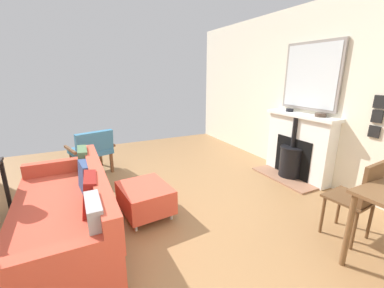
# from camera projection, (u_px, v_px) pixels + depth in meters

# --- Properties ---
(ground_plane) EXTENTS (5.66, 6.31, 0.01)m
(ground_plane) POSITION_uv_depth(u_px,v_px,m) (138.00, 207.00, 3.24)
(ground_plane) COLOR olive
(wall_left) EXTENTS (0.12, 6.31, 2.71)m
(wall_left) POSITION_uv_depth(u_px,v_px,m) (304.00, 94.00, 4.07)
(wall_left) COLOR silver
(wall_left) RESTS_ON ground
(fireplace) EXTENTS (0.58, 1.24, 1.06)m
(fireplace) POSITION_uv_depth(u_px,v_px,m) (296.00, 150.00, 4.08)
(fireplace) COLOR #93664C
(fireplace) RESTS_ON ground
(mirror_over_mantel) EXTENTS (0.04, 1.00, 1.02)m
(mirror_over_mantel) POSITION_uv_depth(u_px,v_px,m) (311.00, 76.00, 3.81)
(mirror_over_mantel) COLOR gray
(mantel_bowl_near) EXTENTS (0.12, 0.12, 0.05)m
(mantel_bowl_near) POSITION_uv_depth(u_px,v_px,m) (290.00, 110.00, 4.15)
(mantel_bowl_near) COLOR black
(mantel_bowl_near) RESTS_ON fireplace
(mantel_bowl_far) EXTENTS (0.16, 0.16, 0.06)m
(mantel_bowl_far) POSITION_uv_depth(u_px,v_px,m) (320.00, 115.00, 3.64)
(mantel_bowl_far) COLOR #47382D
(mantel_bowl_far) RESTS_ON fireplace
(sofa) EXTENTS (0.90, 2.03, 0.76)m
(sofa) POSITION_uv_depth(u_px,v_px,m) (68.00, 211.00, 2.54)
(sofa) COLOR #B2B2B7
(sofa) RESTS_ON ground
(ottoman) EXTENTS (0.60, 0.71, 0.38)m
(ottoman) POSITION_uv_depth(u_px,v_px,m) (145.00, 197.00, 3.01)
(ottoman) COLOR #B2B2B7
(ottoman) RESTS_ON ground
(armchair_accent) EXTENTS (0.80, 0.73, 0.78)m
(armchair_accent) POSITION_uv_depth(u_px,v_px,m) (92.00, 149.00, 4.20)
(armchair_accent) COLOR brown
(armchair_accent) RESTS_ON ground
(dining_chair_near_fireplace) EXTENTS (0.44, 0.44, 0.87)m
(dining_chair_near_fireplace) POSITION_uv_depth(u_px,v_px,m) (360.00, 195.00, 2.46)
(dining_chair_near_fireplace) COLOR brown
(dining_chair_near_fireplace) RESTS_ON ground
(photo_gallery_row) EXTENTS (0.02, 0.32, 0.53)m
(photo_gallery_row) POSITION_uv_depth(u_px,v_px,m) (384.00, 114.00, 3.00)
(photo_gallery_row) COLOR black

